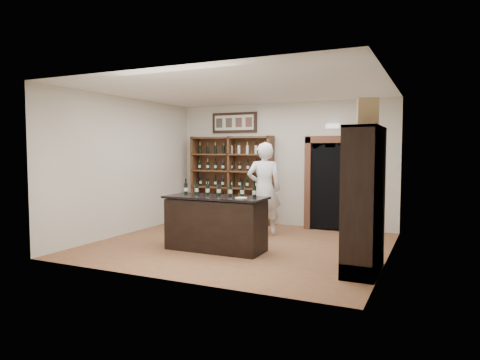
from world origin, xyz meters
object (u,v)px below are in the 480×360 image
tasting_counter (216,224)px  side_cabinet (366,223)px  counter_bottle_0 (186,188)px  wine_crate (368,112)px  shopkeeper (264,189)px  wine_shelf (232,179)px

tasting_counter → side_cabinet: side_cabinet is taller
counter_bottle_0 → wine_crate: size_ratio=0.69×
wine_crate → counter_bottle_0: bearing=157.7°
counter_bottle_0 → wine_crate: (3.42, -0.30, 1.31)m
side_cabinet → shopkeeper: side_cabinet is taller
wine_shelf → tasting_counter: 3.19m
tasting_counter → shopkeeper: 1.80m
wine_shelf → side_cabinet: (3.82, -3.23, -0.35)m
tasting_counter → counter_bottle_0: (-0.72, 0.12, 0.61)m
wine_crate → tasting_counter: bearing=159.0°
side_cabinet → wine_crate: (-0.02, 0.13, 1.66)m
wine_shelf → counter_bottle_0: (0.38, -2.81, 0.01)m
wine_shelf → side_cabinet: bearing=-40.2°
counter_bottle_0 → shopkeeper: size_ratio=0.15×
tasting_counter → wine_shelf: bearing=110.6°
wine_shelf → shopkeeper: bearing=-41.8°
side_cabinet → shopkeeper: bearing=140.7°
counter_bottle_0 → wine_crate: bearing=-5.0°
wine_shelf → counter_bottle_0: 2.84m
counter_bottle_0 → side_cabinet: 3.49m
shopkeeper → wine_crate: bearing=118.7°
tasting_counter → counter_bottle_0: 0.95m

